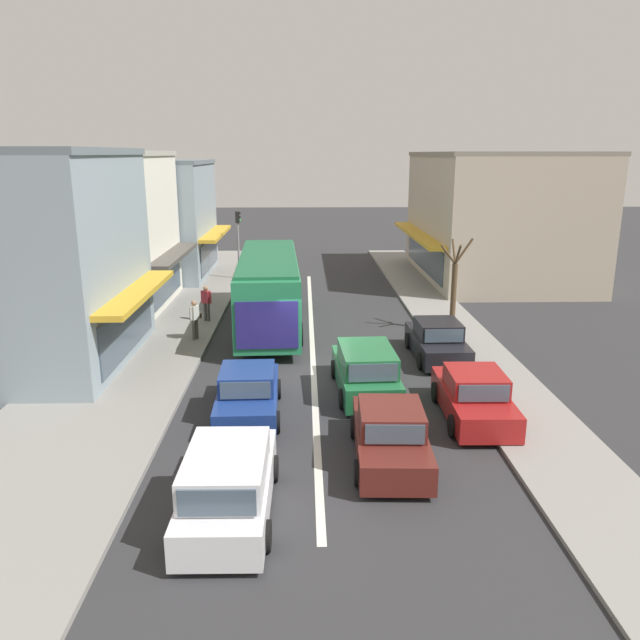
# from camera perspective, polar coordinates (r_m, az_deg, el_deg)

# --- Properties ---
(ground_plane) EXTENTS (140.00, 140.00, 0.00)m
(ground_plane) POSITION_cam_1_polar(r_m,az_deg,el_deg) (22.07, -0.59, -4.96)
(ground_plane) COLOR #2D2D30
(lane_centre_line) EXTENTS (0.20, 28.00, 0.01)m
(lane_centre_line) POSITION_cam_1_polar(r_m,az_deg,el_deg) (25.86, -0.73, -1.92)
(lane_centre_line) COLOR silver
(lane_centre_line) RESTS_ON ground
(sidewalk_left) EXTENTS (5.20, 44.00, 0.14)m
(sidewalk_left) POSITION_cam_1_polar(r_m,az_deg,el_deg) (28.51, -14.59, -0.67)
(sidewalk_left) COLOR gray
(sidewalk_left) RESTS_ON ground
(kerb_right) EXTENTS (2.80, 44.00, 0.12)m
(kerb_right) POSITION_cam_1_polar(r_m,az_deg,el_deg) (28.52, 11.76, -0.51)
(kerb_right) COLOR gray
(kerb_right) RESTS_ON ground
(shopfront_corner_near) EXTENTS (7.92, 8.23, 7.72)m
(shopfront_corner_near) POSITION_cam_1_polar(r_m,az_deg,el_deg) (24.43, -25.39, 4.90)
(shopfront_corner_near) COLOR #84939E
(shopfront_corner_near) RESTS_ON ground
(shopfront_mid_block) EXTENTS (7.13, 8.17, 7.65)m
(shopfront_mid_block) POSITION_cam_1_polar(r_m,az_deg,el_deg) (32.31, -19.44, 7.56)
(shopfront_mid_block) COLOR silver
(shopfront_mid_block) RESTS_ON ground
(shopfront_far_end) EXTENTS (8.92, 8.36, 7.14)m
(shopfront_far_end) POSITION_cam_1_polar(r_m,az_deg,el_deg) (40.42, -15.81, 8.82)
(shopfront_far_end) COLOR #84939E
(shopfront_far_end) RESTS_ON ground
(building_right_far) EXTENTS (9.72, 13.60, 7.62)m
(building_right_far) POSITION_cam_1_polar(r_m,az_deg,el_deg) (40.16, 15.79, 9.12)
(building_right_far) COLOR #B2A38E
(building_right_far) RESTS_ON ground
(city_bus) EXTENTS (3.06, 10.95, 3.23)m
(city_bus) POSITION_cam_1_polar(r_m,az_deg,el_deg) (27.64, -4.72, 3.15)
(city_bus) COLOR #237A4C
(city_bus) RESTS_ON ground
(wagon_queue_far_back) EXTENTS (2.09, 4.57, 1.58)m
(wagon_queue_far_back) POSITION_cam_1_polar(r_m,az_deg,el_deg) (20.22, 4.19, -4.65)
(wagon_queue_far_back) COLOR #1E6638
(wagon_queue_far_back) RESTS_ON ground
(sedan_behind_bus_mid) EXTENTS (1.98, 4.24, 1.47)m
(sedan_behind_bus_mid) POSITION_cam_1_polar(r_m,az_deg,el_deg) (18.63, -6.60, -6.74)
(sedan_behind_bus_mid) COLOR navy
(sedan_behind_bus_mid) RESTS_ON ground
(wagon_queue_gap_filler) EXTENTS (1.98, 4.52, 1.58)m
(wagon_queue_gap_filler) POSITION_cam_1_polar(r_m,az_deg,el_deg) (13.82, -8.37, -14.59)
(wagon_queue_gap_filler) COLOR silver
(wagon_queue_gap_filler) RESTS_ON ground
(sedan_behind_bus_near) EXTENTS (2.03, 4.27, 1.47)m
(sedan_behind_bus_near) POSITION_cam_1_polar(r_m,az_deg,el_deg) (16.05, 6.44, -10.46)
(sedan_behind_bus_near) COLOR #561E19
(sedan_behind_bus_near) RESTS_ON ground
(parked_sedan_kerb_front) EXTENTS (1.96, 4.23, 1.47)m
(parked_sedan_kerb_front) POSITION_cam_1_polar(r_m,az_deg,el_deg) (18.85, 13.89, -6.84)
(parked_sedan_kerb_front) COLOR maroon
(parked_sedan_kerb_front) RESTS_ON ground
(parked_sedan_kerb_second) EXTENTS (1.95, 4.23, 1.47)m
(parked_sedan_kerb_second) POSITION_cam_1_polar(r_m,az_deg,el_deg) (23.97, 10.66, -1.92)
(parked_sedan_kerb_second) COLOR black
(parked_sedan_kerb_second) RESTS_ON ground
(traffic_light_downstreet) EXTENTS (0.33, 0.24, 4.20)m
(traffic_light_downstreet) POSITION_cam_1_polar(r_m,az_deg,el_deg) (38.11, -7.49, 7.83)
(traffic_light_downstreet) COLOR gray
(traffic_light_downstreet) RESTS_ON ground
(street_tree_right) EXTENTS (1.40, 1.53, 4.07)m
(street_tree_right) POSITION_cam_1_polar(r_m,az_deg,el_deg) (27.48, 12.15, 2.85)
(street_tree_right) COLOR brown
(street_tree_right) RESTS_ON ground
(pedestrian_with_handbag_near) EXTENTS (0.44, 0.64, 1.63)m
(pedestrian_with_handbag_near) POSITION_cam_1_polar(r_m,az_deg,el_deg) (25.92, -11.38, 0.26)
(pedestrian_with_handbag_near) COLOR #4C4742
(pedestrian_with_handbag_near) RESTS_ON sidewalk_left
(pedestrian_browsing_midblock) EXTENTS (0.51, 0.37, 1.63)m
(pedestrian_browsing_midblock) POSITION_cam_1_polar(r_m,az_deg,el_deg) (28.64, -10.35, 1.71)
(pedestrian_browsing_midblock) COLOR #4C4742
(pedestrian_browsing_midblock) RESTS_ON sidewalk_left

